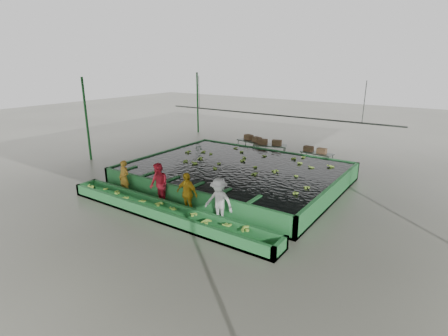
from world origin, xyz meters
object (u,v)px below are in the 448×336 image
Objects in this scene: worker_a at (124,178)px; packing_table_right at (316,160)px; worker_d at (219,201)px; box_stack_mid at (270,145)px; packing_table_mid at (270,152)px; packing_table_left at (252,148)px; flotation_tank at (235,174)px; sorting_trough at (164,212)px; worker_b at (159,185)px; worker_c at (187,194)px; box_stack_left at (253,141)px; box_stack_right at (315,152)px.

packing_table_right is at bearing 61.30° from worker_a.
box_stack_mid is at bearing 100.76° from worker_d.
packing_table_left is at bearing 165.69° from packing_table_mid.
flotation_tank is 1.00× the size of sorting_trough.
box_stack_mid reaches higher than packing_table_left.
packing_table_right is (4.48, -0.26, -0.04)m from packing_table_left.
worker_b reaches higher than worker_a.
worker_a is 0.80× the size of packing_table_left.
worker_c is 9.29m from box_stack_mid.
box_stack_left is at bearing 164.02° from packing_table_mid.
worker_c reaches higher than worker_a.
worker_b reaches higher than worker_c.
packing_table_mid is at bearing -14.31° from packing_table_left.
worker_c is 1.29× the size of box_stack_right.
box_stack_mid is (-2.66, 9.22, 0.03)m from worker_d.
box_stack_left is at bearing 165.06° from box_stack_mid.
worker_d is (3.08, 0.00, -0.03)m from worker_b.
box_stack_mid reaches higher than packing_table_right.
box_stack_left and box_stack_mid have the same top height.
box_stack_right is at bearing -3.03° from packing_table_left.
worker_d is (5.25, 0.00, 0.08)m from worker_a.
worker_d reaches higher than sorting_trough.
box_stack_right is (4.34, -0.23, 0.37)m from packing_table_left.
packing_table_left is 4.49m from packing_table_right.
worker_a is at bearing -105.68° from box_stack_mid.
flotation_tank is 4.35m from worker_c.
flotation_tank is 5.52m from box_stack_right.
box_stack_left is at bearing 105.24° from worker_c.
box_stack_right is at bearing 2.27° from box_stack_mid.
packing_table_left is (-4.13, 9.56, -0.43)m from worker_d.
box_stack_left reaches higher than packing_table_right.
worker_c is (0.49, 0.80, 0.61)m from sorting_trough.
worker_c is at bearing -75.14° from box_stack_left.
flotation_tank is 6.94× the size of box_stack_mid.
box_stack_left is (-2.06, 5.30, 0.47)m from flotation_tank.
sorting_trough is at bearing -120.89° from worker_c.
packing_table_mid is (1.51, -0.38, 0.00)m from packing_table_left.
worker_b is 1.07× the size of worker_c.
box_stack_mid reaches higher than flotation_tank.
box_stack_right is at bearing 79.71° from worker_c.
worker_b is at bearing 142.48° from sorting_trough.
box_stack_mid is at bearing -177.73° from box_stack_right.
packing_table_mid reaches higher than sorting_trough.
worker_a is 5.25m from worker_d.
packing_table_left is at bearing 116.25° from worker_b.
worker_b is 9.23m from box_stack_mid.
worker_c is 9.93m from box_stack_left.
sorting_trough is 10.39m from box_stack_right.
flotation_tank is 5.49× the size of packing_table_right.
box_stack_mid is at bearing 107.42° from worker_b.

